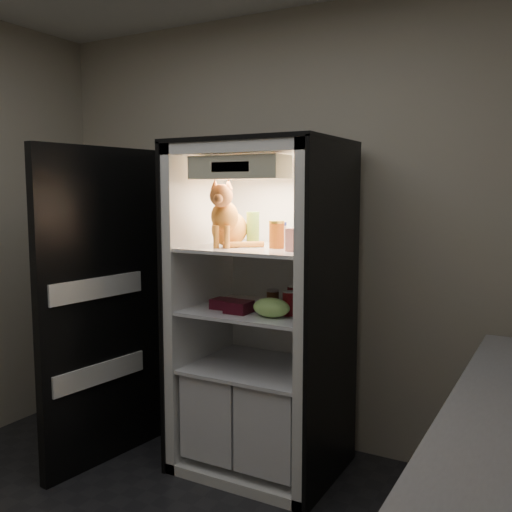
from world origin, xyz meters
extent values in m
plane|color=#B4AA96|center=(0.00, 1.80, 1.35)|extent=(3.60, 0.00, 3.60)
cube|color=white|center=(0.00, 1.67, 0.93)|extent=(0.85, 0.06, 1.85)
cube|color=white|center=(-0.40, 1.35, 0.93)|extent=(0.06, 0.70, 1.85)
cube|color=white|center=(0.40, 1.35, 0.93)|extent=(0.06, 0.70, 1.85)
cube|color=white|center=(0.00, 1.35, 1.82)|extent=(0.85, 0.70, 0.06)
cube|color=white|center=(0.00, 1.35, 0.03)|extent=(0.85, 0.70, 0.06)
cube|color=black|center=(-0.44, 1.35, 0.93)|extent=(0.02, 0.72, 1.87)
cube|color=black|center=(0.44, 1.35, 0.93)|extent=(0.02, 0.72, 1.87)
cube|color=black|center=(0.00, 1.35, 1.86)|extent=(0.90, 0.72, 0.02)
cube|color=white|center=(0.00, 1.32, 1.28)|extent=(0.73, 0.62, 0.02)
cube|color=white|center=(0.00, 1.32, 0.93)|extent=(0.73, 0.62, 0.02)
cube|color=white|center=(-0.18, 1.32, 0.35)|extent=(0.34, 0.58, 0.48)
cube|color=white|center=(0.18, 1.32, 0.35)|extent=(0.34, 0.58, 0.48)
cube|color=white|center=(0.00, 1.32, 0.60)|extent=(0.73, 0.62, 0.02)
cube|color=beige|center=(0.00, 1.11, 1.72)|extent=(0.52, 0.18, 0.12)
cube|color=black|center=(0.00, 1.02, 1.72)|extent=(0.22, 0.01, 0.05)
cube|color=black|center=(-0.85, 0.98, 0.93)|extent=(0.17, 0.87, 1.85)
cube|color=white|center=(-0.84, 0.92, 0.55)|extent=(0.14, 0.64, 0.12)
cube|color=white|center=(-0.84, 0.92, 1.05)|extent=(0.14, 0.64, 0.12)
ellipsoid|color=orange|center=(-0.18, 1.30, 1.38)|extent=(0.25, 0.28, 0.20)
ellipsoid|color=orange|center=(-0.15, 1.21, 1.46)|extent=(0.19, 0.18, 0.17)
sphere|color=#C15B25|center=(-0.13, 1.15, 1.57)|extent=(0.15, 0.15, 0.12)
sphere|color=#C15B25|center=(-0.12, 1.10, 1.56)|extent=(0.07, 0.07, 0.05)
cone|color=#C15B25|center=(-0.17, 1.15, 1.64)|extent=(0.06, 0.06, 0.06)
cone|color=#C15B25|center=(-0.10, 1.17, 1.64)|extent=(0.06, 0.06, 0.06)
cylinder|color=orange|center=(-0.16, 1.14, 1.35)|extent=(0.03, 0.03, 0.12)
cylinder|color=orange|center=(-0.11, 1.16, 1.35)|extent=(0.03, 0.03, 0.12)
cylinder|color=orange|center=(-0.05, 1.25, 1.31)|extent=(0.19, 0.17, 0.03)
cylinder|color=green|center=(-0.06, 1.36, 1.38)|extent=(0.07, 0.07, 0.18)
cylinder|color=green|center=(-0.06, 1.36, 1.47)|extent=(0.07, 0.07, 0.02)
cylinder|color=white|center=(0.06, 1.45, 1.35)|extent=(0.09, 0.09, 0.11)
cylinder|color=#162C9F|center=(0.06, 1.45, 1.41)|extent=(0.10, 0.10, 0.02)
cylinder|color=maroon|center=(0.12, 1.30, 1.36)|extent=(0.08, 0.08, 0.13)
cylinder|color=gold|center=(0.12, 1.30, 1.43)|extent=(0.08, 0.08, 0.01)
cylinder|color=#A92116|center=(0.26, 1.43, 1.38)|extent=(0.11, 0.11, 0.17)
cylinder|color=white|center=(0.26, 1.43, 1.47)|extent=(0.11, 0.11, 0.01)
cube|color=silver|center=(0.27, 1.21, 1.35)|extent=(0.07, 0.07, 0.12)
cylinder|color=black|center=(0.18, 1.41, 1.00)|extent=(0.07, 0.07, 0.13)
cylinder|color=#B2B2B2|center=(0.18, 1.41, 1.07)|extent=(0.07, 0.07, 0.00)
cylinder|color=black|center=(0.26, 1.33, 1.00)|extent=(0.07, 0.07, 0.13)
cylinder|color=#B2B2B2|center=(0.26, 1.33, 1.07)|extent=(0.07, 0.07, 0.00)
cylinder|color=black|center=(0.23, 1.25, 1.00)|extent=(0.07, 0.07, 0.13)
cylinder|color=#B2B2B2|center=(0.23, 1.25, 1.07)|extent=(0.07, 0.07, 0.00)
cylinder|color=#593019|center=(0.04, 1.41, 0.98)|extent=(0.07, 0.07, 0.09)
cylinder|color=#B2B2B2|center=(0.04, 1.41, 1.03)|extent=(0.07, 0.07, 0.01)
ellipsoid|color=#91CA5E|center=(0.16, 1.17, 0.99)|extent=(0.20, 0.15, 0.10)
cube|color=#4D0C1E|center=(-0.18, 1.23, 0.97)|extent=(0.11, 0.11, 0.06)
cube|color=#4D0C1E|center=(-0.04, 1.17, 0.97)|extent=(0.13, 0.13, 0.06)
camera|label=1|loc=(1.52, -1.44, 1.60)|focal=40.00mm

